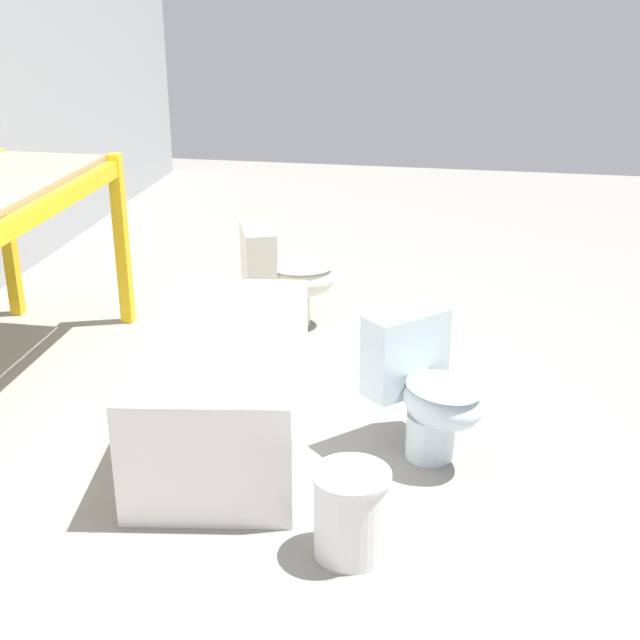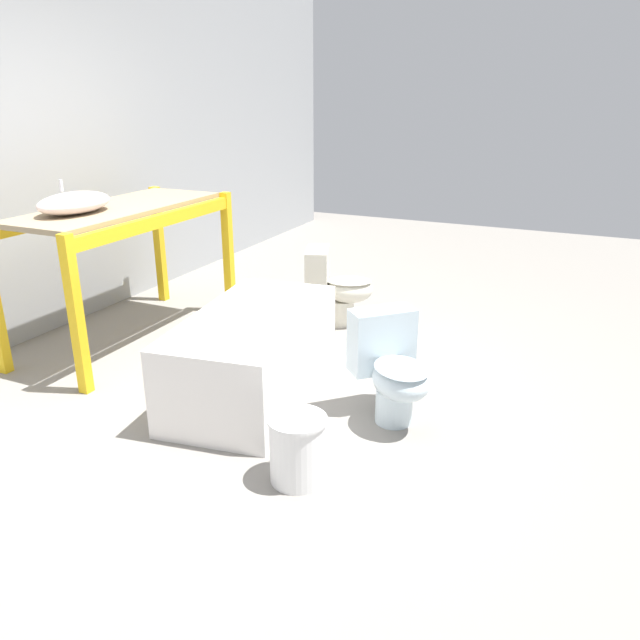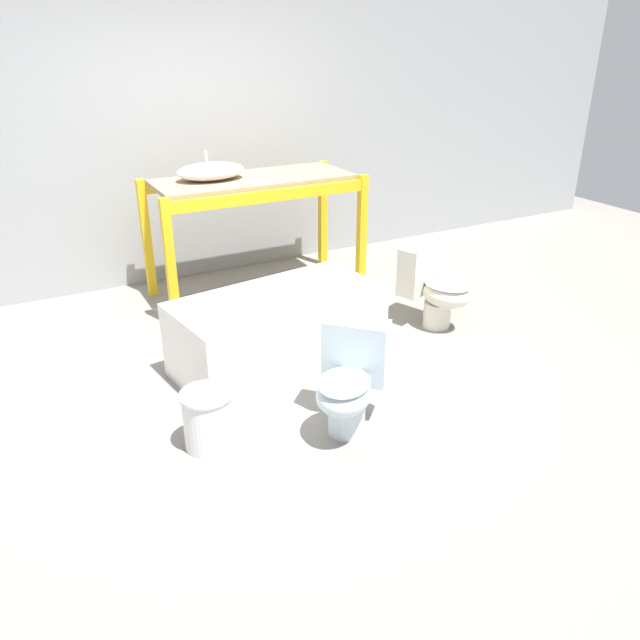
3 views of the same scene
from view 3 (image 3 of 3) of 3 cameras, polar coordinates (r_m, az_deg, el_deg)
name	(u,v)px [view 3 (image 3 of 3)]	position (r m, az deg, el deg)	size (l,w,h in m)	color
ground_plane	(268,373)	(4.36, -4.81, -4.82)	(12.00, 12.00, 0.00)	gray
warehouse_wall_rear	(160,102)	(5.88, -14.44, 18.72)	(10.80, 0.08, 3.20)	#9EA0A3
shelving_rack	(254,196)	(5.47, -6.05, 11.19)	(1.81, 0.80, 1.04)	yellow
sink_basin	(211,171)	(5.37, -9.95, 13.25)	(0.57, 0.36, 0.22)	silver
bathtub_main	(278,325)	(4.33, -3.87, -0.48)	(1.51, 0.89, 0.53)	white
toilet_near	(349,379)	(3.62, 2.69, -5.44)	(0.63, 0.63, 0.63)	silver
toilet_far	(434,287)	(5.00, 10.40, 3.03)	(0.51, 0.63, 0.63)	silver
bucket_white	(208,418)	(3.59, -10.22, -8.84)	(0.30, 0.30, 0.35)	white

